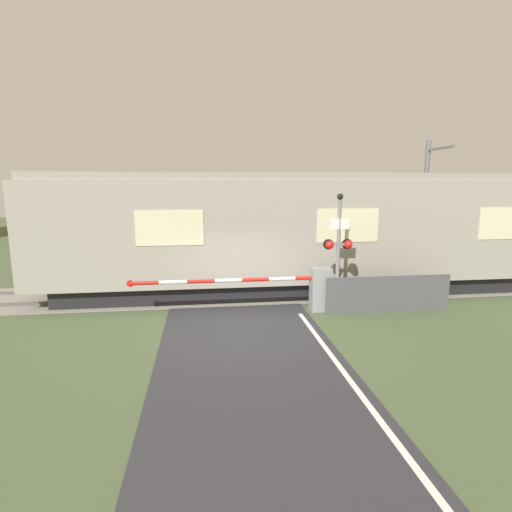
{
  "coord_description": "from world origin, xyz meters",
  "views": [
    {
      "loc": [
        -0.95,
        -10.05,
        3.79
      ],
      "look_at": [
        0.62,
        1.91,
        1.63
      ],
      "focal_mm": 28.0,
      "sensor_mm": 36.0,
      "label": 1
    }
  ],
  "objects": [
    {
      "name": "track_bed",
      "position": [
        0.0,
        3.63,
        0.02
      ],
      "size": [
        36.0,
        3.2,
        0.13
      ],
      "color": "gray",
      "rests_on": "ground_plane"
    },
    {
      "name": "catenary_pole",
      "position": [
        8.48,
        6.08,
        2.95
      ],
      "size": [
        0.2,
        1.9,
        5.61
      ],
      "color": "slate",
      "rests_on": "ground_plane"
    },
    {
      "name": "ground_plane",
      "position": [
        0.0,
        0.0,
        0.0
      ],
      "size": [
        80.0,
        80.0,
        0.0
      ],
      "primitive_type": "plane",
      "color": "#475638"
    },
    {
      "name": "crossing_barrier",
      "position": [
        2.06,
        1.31,
        0.73
      ],
      "size": [
        5.97,
        0.44,
        1.33
      ],
      "color": "gray",
      "rests_on": "ground_plane"
    },
    {
      "name": "train",
      "position": [
        3.57,
        3.63,
        2.13
      ],
      "size": [
        20.13,
        3.16,
        4.17
      ],
      "color": "black",
      "rests_on": "ground_plane"
    },
    {
      "name": "roadside_fence",
      "position": [
        4.51,
        0.92,
        0.55
      ],
      "size": [
        3.88,
        0.06,
        1.1
      ],
      "color": "#4C4C51",
      "rests_on": "ground_plane"
    },
    {
      "name": "signal_post",
      "position": [
        2.91,
        0.98,
        2.02
      ],
      "size": [
        0.86,
        0.26,
        3.54
      ],
      "color": "gray",
      "rests_on": "ground_plane"
    }
  ]
}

